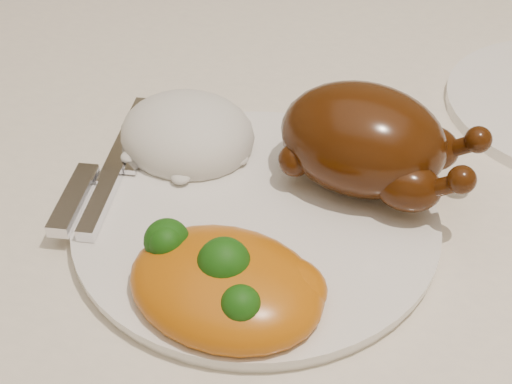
% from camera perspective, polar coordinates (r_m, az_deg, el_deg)
% --- Properties ---
extents(dining_table, '(1.60, 0.90, 0.76)m').
position_cam_1_polar(dining_table, '(0.67, 7.28, -2.68)').
color(dining_table, brown).
rests_on(dining_table, floor).
extents(tablecloth, '(1.73, 1.03, 0.18)m').
position_cam_1_polar(tablecloth, '(0.62, 7.83, 2.31)').
color(tablecloth, beige).
rests_on(tablecloth, dining_table).
extents(dinner_plate, '(0.27, 0.27, 0.01)m').
position_cam_1_polar(dinner_plate, '(0.51, 0.00, -2.21)').
color(dinner_plate, white).
rests_on(dinner_plate, tablecloth).
extents(roast_chicken, '(0.15, 0.11, 0.08)m').
position_cam_1_polar(roast_chicken, '(0.51, 8.87, 4.07)').
color(roast_chicken, '#421B07').
rests_on(roast_chicken, dinner_plate).
extents(rice_mound, '(0.13, 0.12, 0.06)m').
position_cam_1_polar(rice_mound, '(0.56, -5.51, 4.56)').
color(rice_mound, white).
rests_on(rice_mound, dinner_plate).
extents(mac_and_cheese, '(0.14, 0.11, 0.05)m').
position_cam_1_polar(mac_and_cheese, '(0.44, -2.24, -7.27)').
color(mac_and_cheese, orange).
rests_on(mac_and_cheese, dinner_plate).
extents(cutlery, '(0.05, 0.18, 0.01)m').
position_cam_1_polar(cutlery, '(0.54, -12.10, 1.02)').
color(cutlery, silver).
rests_on(cutlery, dinner_plate).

